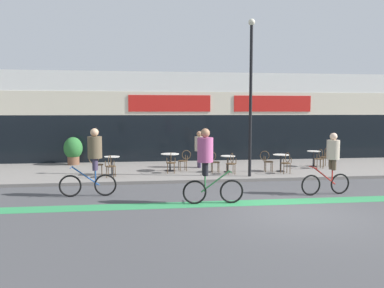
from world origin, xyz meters
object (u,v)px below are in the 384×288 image
(cafe_chair_0_side, at_px, (96,163))
(cafe_chair_2_side, at_px, (213,160))
(bistro_table_0, at_px, (112,162))
(cyclist_0, at_px, (93,157))
(cafe_chair_2_near, at_px, (231,162))
(cafe_chair_0_near, at_px, (110,165))
(cafe_chair_1_near, at_px, (171,161))
(cafe_chair_3_near, at_px, (286,161))
(cafe_chair_1_side, at_px, (184,159))
(cyclist_1, at_px, (331,160))
(bistro_table_1, at_px, (170,158))
(lamp_post, at_px, (251,88))
(bistro_table_4, at_px, (314,156))
(bistro_table_3, at_px, (281,159))
(cafe_chair_3_side, at_px, (267,160))
(cyclist_2, at_px, (207,160))
(cafe_chair_4_side, at_px, (326,155))
(planter_pot, at_px, (73,150))
(pedestrian_near_end, at_px, (199,146))
(bistro_table_2, at_px, (228,161))
(cafe_chair_4_near, at_px, (320,157))

(cafe_chair_0_side, distance_m, cafe_chair_2_side, 4.85)
(bistro_table_0, xyz_separation_m, cyclist_0, (-0.30, -3.30, 0.60))
(cafe_chair_0_side, xyz_separation_m, cafe_chair_2_near, (5.48, -0.49, 0.00))
(cafe_chair_0_near, xyz_separation_m, cafe_chair_1_near, (2.42, 0.72, 0.00))
(cafe_chair_0_near, xyz_separation_m, cafe_chair_2_side, (4.24, 0.75, 0.00))
(cafe_chair_3_near, bearing_deg, cafe_chair_0_near, 84.82)
(cafe_chair_1_near, bearing_deg, cafe_chair_2_near, -100.66)
(cafe_chair_1_side, bearing_deg, cyclist_1, 123.63)
(cyclist_1, bearing_deg, bistro_table_1, -49.24)
(bistro_table_0, relative_size, lamp_post, 0.12)
(bistro_table_0, height_order, bistro_table_1, bistro_table_0)
(bistro_table_4, relative_size, cafe_chair_2_side, 0.82)
(bistro_table_3, bearing_deg, cafe_chair_3_side, 179.07)
(cyclist_2, bearing_deg, cafe_chair_3_side, 56.17)
(cafe_chair_2_side, relative_size, cafe_chair_4_side, 1.00)
(bistro_table_0, distance_m, lamp_post, 6.32)
(planter_pot, xyz_separation_m, cyclist_0, (1.83, -6.59, 0.41))
(bistro_table_3, bearing_deg, cyclist_2, -130.36)
(cafe_chair_1_near, relative_size, cafe_chair_2_near, 1.00)
(bistro_table_3, relative_size, lamp_post, 0.12)
(bistro_table_0, height_order, cafe_chair_4_side, cafe_chair_4_side)
(cyclist_0, relative_size, pedestrian_near_end, 1.29)
(cafe_chair_1_near, bearing_deg, cafe_chair_0_side, 95.26)
(bistro_table_2, bearing_deg, bistro_table_4, 13.82)
(bistro_table_3, bearing_deg, planter_pot, 160.50)
(bistro_table_1, xyz_separation_m, lamp_post, (3.08, -1.72, 2.95))
(cafe_chair_0_side, height_order, cafe_chair_1_side, same)
(bistro_table_1, relative_size, cyclist_1, 0.39)
(cafe_chair_3_side, bearing_deg, cyclist_2, -117.87)
(cafe_chair_4_near, relative_size, cyclist_1, 0.45)
(bistro_table_4, bearing_deg, cyclist_1, -109.80)
(bistro_table_0, distance_m, cafe_chair_1_side, 3.13)
(cafe_chair_4_near, height_order, cyclist_2, cyclist_2)
(cafe_chair_2_side, relative_size, planter_pot, 0.67)
(bistro_table_2, xyz_separation_m, cafe_chair_2_near, (0.00, -0.63, 0.02))
(cafe_chair_3_near, xyz_separation_m, cyclist_1, (0.17, -3.39, 0.51))
(bistro_table_0, bearing_deg, cyclist_2, -56.47)
(cafe_chair_1_near, bearing_deg, bistro_table_0, 95.54)
(cafe_chair_1_side, bearing_deg, bistro_table_2, 152.82)
(cafe_chair_0_near, relative_size, cafe_chair_4_side, 1.00)
(planter_pot, distance_m, cyclist_0, 6.85)
(cafe_chair_1_side, distance_m, cafe_chair_3_side, 3.56)
(cafe_chair_0_near, height_order, cafe_chair_3_near, same)
(cafe_chair_0_side, bearing_deg, cafe_chair_3_side, -8.10)
(bistro_table_1, relative_size, pedestrian_near_end, 0.47)
(cafe_chair_3_side, bearing_deg, bistro_table_4, 31.57)
(bistro_table_2, relative_size, lamp_post, 0.11)
(bistro_table_1, bearing_deg, cafe_chair_4_near, -1.32)
(cafe_chair_0_near, height_order, cafe_chair_4_near, same)
(cafe_chair_2_side, xyz_separation_m, cafe_chair_3_side, (2.31, -0.11, 0.00))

